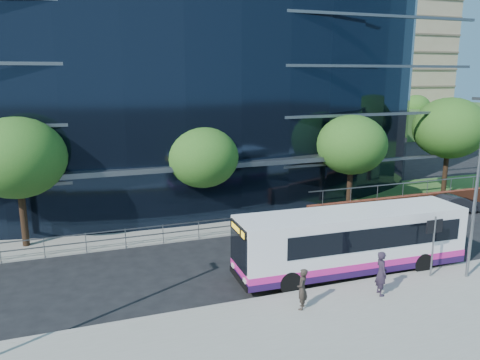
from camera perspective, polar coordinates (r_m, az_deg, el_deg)
name	(u,v)px	position (r m, az deg, el deg)	size (l,w,h in m)	color
ground	(325,279)	(21.94, 10.27, -11.82)	(200.00, 200.00, 0.00)	black
pavement_near	(396,334)	(18.26, 18.51, -17.38)	(80.00, 8.00, 0.15)	gray
kerb	(336,287)	(21.13, 11.67, -12.64)	(80.00, 0.25, 0.16)	gray
yellow_line_outer	(334,287)	(21.32, 11.37, -12.61)	(80.00, 0.08, 0.01)	gold
yellow_line_inner	(332,285)	(21.43, 11.16, -12.46)	(80.00, 0.08, 0.01)	gold
far_forecourt	(151,222)	(29.86, -10.76, -5.04)	(50.00, 8.00, 0.10)	gray
glass_office	(152,88)	(38.53, -10.70, 10.95)	(44.00, 23.10, 16.00)	black
guard_railings	(125,234)	(25.61, -13.81, -6.38)	(24.00, 0.05, 1.10)	slate
apartment_block	(322,63)	(85.57, 10.02, 13.90)	(60.00, 42.00, 30.00)	#2D511E
street_sign	(434,234)	(22.54, 22.57, -6.09)	(0.85, 0.09, 2.80)	slate
tree_far_a	(17,158)	(26.62, -25.52, 2.44)	(4.95, 4.95, 6.98)	black
tree_far_b	(203,157)	(28.05, -4.55, 2.76)	(4.29, 4.29, 6.05)	black
tree_far_c	(352,145)	(31.67, 13.46, 4.19)	(4.62, 4.62, 6.51)	black
tree_far_d	(449,128)	(37.98, 24.17, 5.79)	(5.28, 5.28, 7.44)	black
tree_dist_e	(332,108)	(66.80, 11.16, 8.60)	(4.62, 4.62, 6.51)	black
tree_dist_f	(416,107)	(77.78, 20.66, 8.34)	(4.29, 4.29, 6.05)	black
streetlight_east	(476,184)	(22.59, 26.87, -0.42)	(0.15, 0.77, 8.00)	slate
city_bus	(353,240)	(22.38, 13.60, -7.15)	(11.01, 2.88, 2.96)	white
parked_car	(454,204)	(34.34, 24.68, -2.68)	(1.30, 3.73, 1.23)	black
pedestrian	(381,273)	(20.39, 16.84, -10.82)	(0.68, 0.45, 1.87)	#281E2E
pedestrian_b	(302,289)	(18.66, 7.60, -13.03)	(0.60, 0.39, 1.63)	#2E2620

